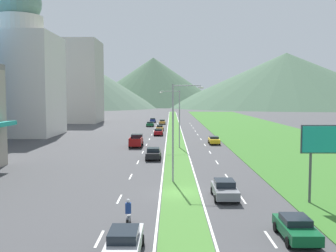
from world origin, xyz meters
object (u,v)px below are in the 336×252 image
object	(u,v)px
street_lamp_near	(176,126)
car_5	(153,153)
car_4	(160,128)
car_7	(214,140)
car_6	(153,120)
billboard_roadside	(333,144)
motorcycle_rider	(128,215)
car_1	(296,228)
car_9	(225,189)
pickup_truck_0	(136,141)
car_3	(124,242)
car_8	(158,132)
street_lamp_mid	(177,115)
car_0	(150,124)
car_2	(162,122)

from	to	relation	value
street_lamp_near	car_5	xyz separation A→B (m)	(-2.90, 14.08, -4.76)
car_4	car_7	world-z (taller)	car_7
car_6	car_7	xyz separation A→B (m)	(13.52, -56.82, -0.02)
billboard_roadside	car_7	world-z (taller)	billboard_roadside
motorcycle_rider	car_1	bearing A→B (deg)	-103.04
street_lamp_near	car_7	xyz separation A→B (m)	(7.12, 30.61, -4.83)
car_9	pickup_truck_0	bearing A→B (deg)	-162.72
car_6	car_1	bearing A→B (deg)	-172.63
car_3	car_8	world-z (taller)	car_3
street_lamp_mid	car_8	distance (m)	21.33
car_6	car_8	xyz separation A→B (m)	(3.16, -41.38, -0.00)
billboard_roadside	car_8	distance (m)	55.98
car_0	car_2	world-z (taller)	car_2
street_lamp_mid	motorcycle_rider	bearing A→B (deg)	-95.60
car_6	car_7	world-z (taller)	car_6
street_lamp_mid	car_0	xyz separation A→B (m)	(-6.88, 45.29, -4.77)
car_1	car_8	size ratio (longest dim) A/B	1.02
street_lamp_near	car_1	size ratio (longest dim) A/B	2.30
car_9	car_1	bearing A→B (deg)	17.48
street_lamp_mid	pickup_truck_0	bearing A→B (deg)	167.47
car_6	street_lamp_mid	bearing A→B (deg)	-173.64
car_1	car_5	bearing A→B (deg)	-161.63
car_4	car_7	size ratio (longest dim) A/B	1.12
car_7	motorcycle_rider	bearing A→B (deg)	-13.42
car_2	car_7	xyz separation A→B (m)	(10.27, -49.22, 0.00)
billboard_roadside	car_6	world-z (taller)	billboard_roadside
motorcycle_rider	car_2	bearing A→B (deg)	-0.09
car_9	street_lamp_mid	bearing A→B (deg)	-173.74
car_3	car_2	bearing A→B (deg)	0.09
car_5	car_7	size ratio (longest dim) A/B	1.10
street_lamp_near	car_4	xyz separation A→B (m)	(-3.30, 57.57, -4.84)
street_lamp_mid	car_0	distance (m)	46.06
street_lamp_near	car_4	distance (m)	57.87
car_0	car_6	size ratio (longest dim) A/B	0.98
pickup_truck_0	motorcycle_rider	size ratio (longest dim) A/B	2.70
car_2	car_7	size ratio (longest dim) A/B	0.99
car_2	car_6	world-z (taller)	car_6
car_5	car_3	bearing A→B (deg)	179.82
car_0	car_3	bearing A→B (deg)	-177.81
car_2	street_lamp_near	bearing A→B (deg)	-177.73
car_1	car_5	size ratio (longest dim) A/B	0.91
car_9	car_7	bearing A→B (deg)	175.08
car_3	street_lamp_mid	bearing A→B (deg)	-4.56
car_8	pickup_truck_0	xyz separation A→B (m)	(-3.13, -18.93, 0.24)
car_6	car_5	bearing A→B (deg)	-177.26
car_7	car_8	distance (m)	18.59
car_0	car_5	bearing A→B (deg)	-176.48
car_4	motorcycle_rider	bearing A→B (deg)	179.99
car_4	street_lamp_mid	bearing A→B (deg)	-173.25
car_3	car_9	xyz separation A→B (m)	(6.95, 11.96, -0.01)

